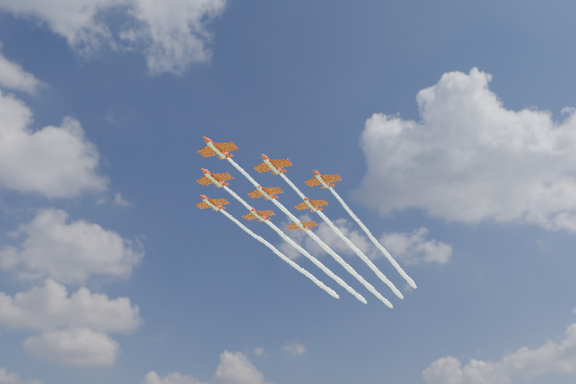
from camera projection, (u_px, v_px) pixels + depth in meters
name	position (u px, v px, depth m)	size (l,w,h in m)	color
jet_lead	(308.00, 232.00, 158.06)	(87.07, 62.23, 2.44)	red
jet_row2_port	(346.00, 241.00, 164.27)	(87.07, 62.23, 2.44)	red
jet_row2_starb	(299.00, 248.00, 169.88)	(87.07, 62.23, 2.44)	red
jet_row3_port	(382.00, 249.00, 170.48)	(87.07, 62.23, 2.44)	red
jet_row3_centre	(336.00, 256.00, 176.10)	(87.07, 62.23, 2.44)	red
jet_row3_starb	(292.00, 263.00, 181.71)	(87.07, 62.23, 2.44)	red
jet_row4_port	(369.00, 264.00, 182.31)	(87.07, 62.23, 2.44)	red
jet_row4_starb	(326.00, 270.00, 187.92)	(87.07, 62.23, 2.44)	red
jet_tail	(358.00, 277.00, 194.14)	(87.07, 62.23, 2.44)	red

